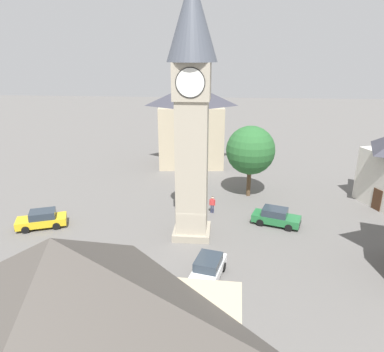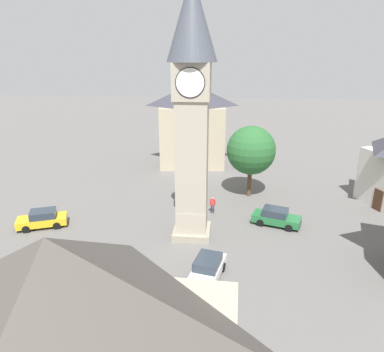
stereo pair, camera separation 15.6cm
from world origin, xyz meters
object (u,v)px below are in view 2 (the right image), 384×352
object	(u,v)px
car_blue_kerb	(207,269)
tree	(251,150)
clock_tower	(192,94)
car_silver_kerb	(276,217)
car_red_corner	(42,297)
car_white_side	(42,219)
pedestrian	(213,203)
building_shop_left	(192,125)

from	to	relation	value
car_blue_kerb	tree	xyz separation A→B (m)	(3.59, 15.34, 4.22)
clock_tower	tree	world-z (taller)	clock_tower
car_silver_kerb	tree	xyz separation A→B (m)	(-2.01, 6.76, 4.22)
car_red_corner	tree	world-z (taller)	tree
car_white_side	pedestrian	xyz separation A→B (m)	(14.66, 4.30, 0.25)
pedestrian	car_blue_kerb	bearing A→B (deg)	-89.54
car_blue_kerb	car_silver_kerb	world-z (taller)	same
car_silver_kerb	building_shop_left	world-z (taller)	building_shop_left
car_blue_kerb	car_white_side	distance (m)	16.02
car_blue_kerb	building_shop_left	world-z (taller)	building_shop_left
car_blue_kerb	car_silver_kerb	distance (m)	10.24
car_white_side	tree	bearing A→B (deg)	26.36
car_blue_kerb	tree	world-z (taller)	tree
car_white_side	building_shop_left	xyz separation A→B (m)	(11.24, 19.94, 4.72)
clock_tower	tree	xyz separation A→B (m)	(5.20, 9.29, -6.62)
tree	car_white_side	bearing A→B (deg)	-153.64
tree	car_blue_kerb	bearing A→B (deg)	-103.18
car_blue_kerb	building_shop_left	distance (m)	26.84
car_white_side	tree	size ratio (longest dim) A/B	0.59
tree	building_shop_left	xyz separation A→B (m)	(-7.10, 10.85, 0.50)
clock_tower	pedestrian	world-z (taller)	clock_tower
car_blue_kerb	car_red_corner	distance (m)	10.30
clock_tower	car_white_side	world-z (taller)	clock_tower
car_white_side	building_shop_left	bearing A→B (deg)	60.60
clock_tower	tree	size ratio (longest dim) A/B	2.64
car_silver_kerb	pedestrian	distance (m)	6.02
building_shop_left	pedestrian	bearing A→B (deg)	-77.64
car_blue_kerb	pedestrian	distance (m)	10.56
car_blue_kerb	car_silver_kerb	bearing A→B (deg)	56.84
car_silver_kerb	tree	size ratio (longest dim) A/B	0.59
car_red_corner	tree	xyz separation A→B (m)	(13.13, 19.22, 4.22)
car_silver_kerb	car_white_side	size ratio (longest dim) A/B	1.00
car_blue_kerb	car_white_side	bearing A→B (deg)	157.04
car_silver_kerb	car_white_side	bearing A→B (deg)	-173.48
car_silver_kerb	pedestrian	xyz separation A→B (m)	(-5.68, 1.98, 0.25)
car_silver_kerb	pedestrian	bearing A→B (deg)	160.80
car_red_corner	pedestrian	world-z (taller)	pedestrian
clock_tower	car_red_corner	xyz separation A→B (m)	(-7.93, -9.93, -10.84)
car_red_corner	tree	size ratio (longest dim) A/B	0.58
car_silver_kerb	car_blue_kerb	bearing A→B (deg)	-123.16
car_white_side	car_red_corner	bearing A→B (deg)	-62.81
car_red_corner	car_white_side	xyz separation A→B (m)	(-5.21, 10.13, 0.00)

